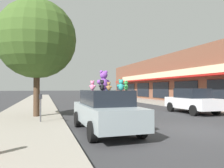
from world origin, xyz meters
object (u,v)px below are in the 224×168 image
(teddy_bear_pink, at_px, (92,86))
(street_tree, at_px, (37,39))
(teddy_bear_white, at_px, (107,87))
(teddy_bear_brown, at_px, (109,86))
(plush_art_car, at_px, (105,110))
(parked_car_far_center, at_px, (192,101))
(teddy_bear_blue, at_px, (107,86))
(teddy_bear_teal, at_px, (121,85))
(parking_meter, at_px, (41,104))
(teddy_bear_giant, at_px, (104,81))
(teddy_bear_green, at_px, (126,86))
(teddy_bear_black, at_px, (102,85))

(teddy_bear_pink, relative_size, street_tree, 0.06)
(teddy_bear_white, height_order, teddy_bear_brown, teddy_bear_brown)
(plush_art_car, xyz_separation_m, street_tree, (-2.63, 4.64, 3.53))
(parked_car_far_center, bearing_deg, teddy_bear_blue, -152.64)
(parked_car_far_center, bearing_deg, teddy_bear_teal, -142.12)
(parked_car_far_center, bearing_deg, street_tree, 177.49)
(teddy_bear_brown, xyz_separation_m, parking_meter, (-2.23, 3.51, -0.80))
(teddy_bear_giant, xyz_separation_m, teddy_bear_blue, (0.28, 0.49, -0.22))
(teddy_bear_blue, bearing_deg, parked_car_far_center, 140.18)
(street_tree, bearing_deg, teddy_bear_brown, -66.35)
(teddy_bear_giant, bearing_deg, parked_car_far_center, -167.97)
(teddy_bear_giant, bearing_deg, teddy_bear_brown, 65.71)
(teddy_bear_white, relative_size, parking_meter, 0.21)
(teddy_bear_brown, xyz_separation_m, teddy_bear_teal, (0.39, -0.11, 0.04))
(plush_art_car, height_order, teddy_bear_white, teddy_bear_white)
(teddy_bear_white, relative_size, teddy_bear_green, 0.74)
(teddy_bear_giant, bearing_deg, teddy_bear_teal, 83.19)
(teddy_bear_black, bearing_deg, plush_art_car, -149.02)
(street_tree, relative_size, parking_meter, 5.05)
(plush_art_car, distance_m, teddy_bear_teal, 1.49)
(street_tree, distance_m, parking_meter, 4.05)
(teddy_bear_brown, height_order, teddy_bear_pink, teddy_bear_pink)
(teddy_bear_pink, bearing_deg, teddy_bear_white, -102.39)
(teddy_bear_green, bearing_deg, teddy_bear_blue, -138.98)
(teddy_bear_blue, relative_size, teddy_bear_teal, 0.81)
(teddy_bear_pink, relative_size, parking_meter, 0.30)
(teddy_bear_teal, xyz_separation_m, parked_car_far_center, (6.87, 5.35, -0.94))
(teddy_bear_giant, bearing_deg, teddy_bear_green, 110.87)
(teddy_bear_brown, bearing_deg, parked_car_far_center, -115.03)
(teddy_bear_white, bearing_deg, teddy_bear_blue, 33.29)
(teddy_bear_brown, distance_m, parked_car_far_center, 9.00)
(teddy_bear_blue, distance_m, teddy_bear_green, 1.33)
(teddy_bear_green, relative_size, parking_meter, 0.29)
(plush_art_car, height_order, teddy_bear_blue, teddy_bear_blue)
(teddy_bear_green, bearing_deg, teddy_bear_white, -143.29)
(teddy_bear_white, xyz_separation_m, teddy_bear_brown, (-0.47, -1.94, 0.01))
(teddy_bear_giant, distance_m, teddy_bear_teal, 1.35)
(teddy_bear_teal, height_order, teddy_bear_green, teddy_bear_teal)
(teddy_bear_blue, height_order, parked_car_far_center, teddy_bear_blue)
(plush_art_car, xyz_separation_m, teddy_bear_white, (0.32, 0.93, 0.89))
(parked_car_far_center, height_order, parking_meter, parked_car_far_center)
(teddy_bear_teal, relative_size, street_tree, 0.06)
(teddy_bear_brown, relative_size, teddy_bear_teal, 0.77)
(teddy_bear_brown, xyz_separation_m, street_tree, (-2.48, 5.66, 2.63))
(teddy_bear_blue, xyz_separation_m, teddy_bear_pink, (-0.69, -0.31, 0.03))
(plush_art_car, height_order, teddy_bear_black, teddy_bear_black)
(plush_art_car, xyz_separation_m, teddy_bear_teal, (0.24, -1.13, 0.94))
(teddy_bear_white, relative_size, teddy_bear_black, 0.71)
(teddy_bear_white, distance_m, teddy_bear_teal, 2.06)
(plush_art_car, relative_size, teddy_bear_blue, 14.67)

